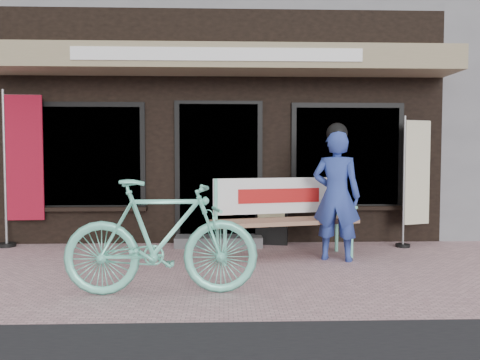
{
  "coord_description": "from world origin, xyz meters",
  "views": [
    {
      "loc": [
        0.09,
        -5.24,
        1.36
      ],
      "look_at": [
        0.29,
        0.7,
        1.05
      ],
      "focal_mm": 35.0,
      "sensor_mm": 36.0,
      "label": 1
    }
  ],
  "objects_px": {
    "person": "(336,193)",
    "nobori_red": "(21,166)",
    "bicycle": "(162,237)",
    "bench": "(282,211)",
    "menu_stand": "(272,212)",
    "nobori_cream": "(415,179)"
  },
  "relations": [
    {
      "from": "person",
      "to": "nobori_red",
      "type": "bearing_deg",
      "value": -171.77
    },
    {
      "from": "bicycle",
      "to": "bench",
      "type": "bearing_deg",
      "value": -41.5
    },
    {
      "from": "bench",
      "to": "nobori_red",
      "type": "relative_size",
      "value": 0.86
    },
    {
      "from": "bicycle",
      "to": "menu_stand",
      "type": "bearing_deg",
      "value": -29.99
    },
    {
      "from": "nobori_cream",
      "to": "bench",
      "type": "bearing_deg",
      "value": 179.37
    },
    {
      "from": "bench",
      "to": "bicycle",
      "type": "xyz_separation_m",
      "value": [
        -1.39,
        -1.69,
        -0.05
      ]
    },
    {
      "from": "nobori_red",
      "to": "menu_stand",
      "type": "bearing_deg",
      "value": -3.39
    },
    {
      "from": "person",
      "to": "nobori_red",
      "type": "distance_m",
      "value": 4.61
    },
    {
      "from": "bicycle",
      "to": "nobori_cream",
      "type": "relative_size",
      "value": 0.97
    },
    {
      "from": "nobori_red",
      "to": "person",
      "type": "bearing_deg",
      "value": -16.87
    },
    {
      "from": "nobori_red",
      "to": "menu_stand",
      "type": "relative_size",
      "value": 2.39
    },
    {
      "from": "person",
      "to": "nobori_cream",
      "type": "xyz_separation_m",
      "value": [
        1.39,
        0.88,
        0.13
      ]
    },
    {
      "from": "bicycle",
      "to": "menu_stand",
      "type": "height_order",
      "value": "bicycle"
    },
    {
      "from": "bicycle",
      "to": "person",
      "type": "bearing_deg",
      "value": -57.13
    },
    {
      "from": "nobori_red",
      "to": "menu_stand",
      "type": "height_order",
      "value": "nobori_red"
    },
    {
      "from": "nobori_red",
      "to": "nobori_cream",
      "type": "height_order",
      "value": "nobori_red"
    },
    {
      "from": "bicycle",
      "to": "nobori_red",
      "type": "relative_size",
      "value": 0.81
    },
    {
      "from": "bicycle",
      "to": "nobori_cream",
      "type": "height_order",
      "value": "nobori_cream"
    },
    {
      "from": "person",
      "to": "nobori_red",
      "type": "xyz_separation_m",
      "value": [
        -4.47,
        1.06,
        0.33
      ]
    },
    {
      "from": "person",
      "to": "nobori_red",
      "type": "relative_size",
      "value": 0.76
    },
    {
      "from": "nobori_cream",
      "to": "menu_stand",
      "type": "xyz_separation_m",
      "value": [
        -2.13,
        0.18,
        -0.5
      ]
    },
    {
      "from": "bicycle",
      "to": "menu_stand",
      "type": "xyz_separation_m",
      "value": [
        1.33,
        2.51,
        -0.07
      ]
    }
  ]
}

